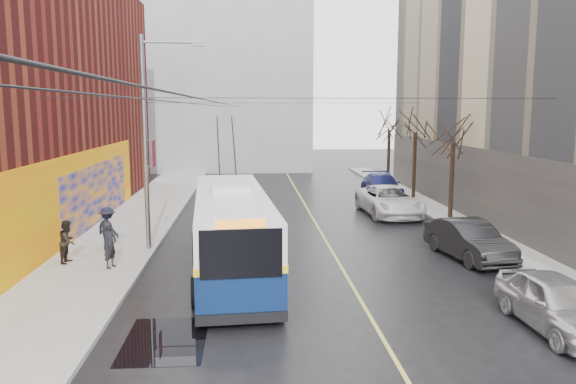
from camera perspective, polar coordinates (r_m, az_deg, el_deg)
name	(u,v)px	position (r m, az deg, el deg)	size (l,w,h in m)	color
ground	(328,345)	(15.02, 4.11, -15.24)	(140.00, 140.00, 0.00)	black
sidewalk_left	(119,240)	(26.98, -16.78, -4.67)	(4.00, 60.00, 0.15)	gray
sidewalk_right	(479,234)	(28.50, 18.87, -4.07)	(2.00, 60.00, 0.15)	gray
lane_line	(319,229)	(28.48, 3.18, -3.78)	(0.12, 50.00, 0.01)	#BFB74C
building_far	(209,79)	(58.82, -8.00, 11.28)	(20.50, 12.10, 18.00)	gray
streetlight_pole	(149,138)	(24.01, -13.97, 5.38)	(2.65, 0.60, 9.00)	slate
catenary_wires	(238,104)	(28.39, -5.12, 8.85)	(18.00, 60.00, 0.22)	black
tree_near	(454,129)	(31.60, 16.50, 6.19)	(3.20, 3.20, 6.40)	black
tree_mid	(416,121)	(38.23, 12.85, 7.08)	(3.20, 3.20, 6.68)	black
tree_far	(390,120)	(44.99, 10.28, 7.19)	(3.20, 3.20, 6.57)	black
puddle	(165,340)	(15.59, -12.35, -14.50)	(2.11, 3.15, 0.01)	black
pigeons_flying	(250,83)	(24.32, -3.88, 11.00)	(4.89, 1.87, 1.28)	slate
trolleybus	(231,229)	(21.12, -5.76, -3.75)	(3.49, 12.16, 5.70)	#091B45
parked_car_a	(557,303)	(17.32, 25.62, -10.11)	(1.80, 4.49, 1.53)	#B8B7BC
parked_car_b	(469,240)	(23.87, 17.90, -4.66)	(1.66, 4.77, 1.57)	black
parked_car_c	(389,201)	(32.51, 10.24, -0.88)	(2.77, 6.01, 1.67)	silver
parked_car_d	(381,186)	(38.82, 9.48, 0.61)	(2.27, 5.60, 1.62)	#171A53
following_car	(225,204)	(31.77, -6.45, -1.23)	(1.70, 4.22, 1.44)	#BBBCC0
pedestrian_a	(110,245)	(21.97, -17.62, -5.13)	(0.64, 0.42, 1.74)	black
pedestrian_b	(68,242)	(23.23, -21.47, -4.70)	(0.81, 0.63, 1.66)	black
pedestrian_c	(108,229)	(24.72, -17.83, -3.56)	(1.18, 0.68, 1.82)	black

